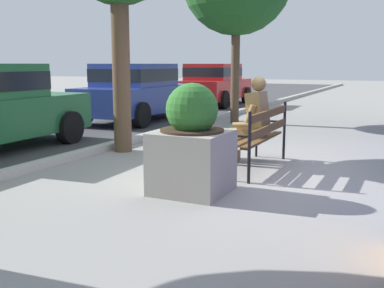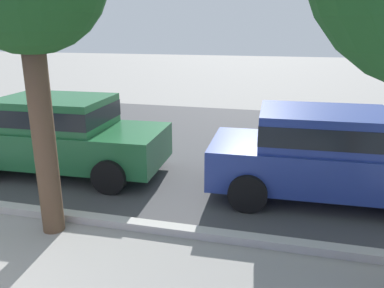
# 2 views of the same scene
# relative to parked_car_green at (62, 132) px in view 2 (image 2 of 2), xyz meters

# --- Properties ---
(street_surface) EXTENTS (60.00, 9.00, 0.01)m
(street_surface) POSITION_rel_parked_car_green_xyz_m (0.68, 2.72, -0.84)
(street_surface) COLOR #424244
(street_surface) RESTS_ON ground
(curb_stone) EXTENTS (60.00, 0.20, 0.12)m
(curb_stone) POSITION_rel_parked_car_green_xyz_m (0.68, -1.88, -0.78)
(curb_stone) COLOR #B2AFA8
(curb_stone) RESTS_ON ground
(parked_car_green) EXTENTS (4.16, 2.04, 1.56)m
(parked_car_green) POSITION_rel_parked_car_green_xyz_m (0.00, 0.00, 0.00)
(parked_car_green) COLOR #236638
(parked_car_green) RESTS_ON ground
(parked_car_blue) EXTENTS (4.16, 2.04, 1.56)m
(parked_car_blue) POSITION_rel_parked_car_green_xyz_m (5.16, 0.00, 0.00)
(parked_car_blue) COLOR navy
(parked_car_blue) RESTS_ON ground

